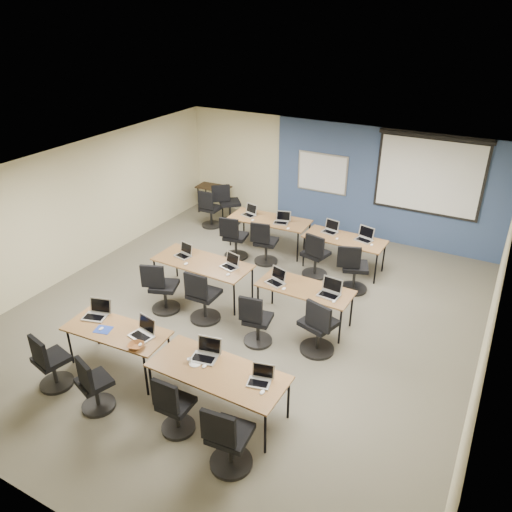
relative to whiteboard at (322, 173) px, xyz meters
The scene contains 58 objects.
floor 4.67m from the whiteboard, 86.12° to the right, with size 8.00×9.00×0.02m, color #6B6354.
ceiling 4.61m from the whiteboard, 86.12° to the right, with size 8.00×9.00×0.02m, color white.
wall_back 0.32m from the whiteboard, 13.87° to the left, with size 8.00×0.04×2.70m, color beige.
wall_front 8.93m from the whiteboard, 88.08° to the right, with size 8.00×0.04×2.70m, color beige.
wall_left 5.77m from the whiteboard, 129.90° to the right, with size 0.04×9.00×2.70m, color beige.
wall_right 6.17m from the whiteboard, 45.83° to the right, with size 0.04×9.00×2.70m, color beige.
blue_accent_panel 1.55m from the whiteboard, ahead, with size 5.50×0.04×2.70m, color #3D5977.
whiteboard is the anchor object (origin of this frame).
projector_screen 2.54m from the whiteboard, ahead, with size 2.40×0.10×1.82m.
training_table_front_left 6.71m from the whiteboard, 95.94° to the right, with size 1.66×0.69×0.73m.
training_table_front_right 6.83m from the whiteboard, 79.95° to the right, with size 1.94×0.81×0.73m.
training_table_mid_left 4.29m from the whiteboard, 100.54° to the right, with size 1.94×0.81×0.73m.
training_table_mid_right 4.38m from the whiteboard, 71.71° to the right, with size 1.68×0.70×0.73m.
training_table_back_left 1.92m from the whiteboard, 109.59° to the right, with size 1.86×0.78×0.73m.
training_table_back_right 2.36m from the whiteboard, 54.96° to the right, with size 1.71×0.71×0.73m.
laptop_0 6.63m from the whiteboard, 100.59° to the right, with size 0.36×0.30×0.27m.
mouse_0 6.83m from the whiteboard, 97.62° to the right, with size 0.06×0.09×0.03m, color white.
task_chair_0 7.64m from the whiteboard, 99.71° to the right, with size 0.50×0.50×0.99m.
laptop_1 6.57m from the whiteboard, 92.05° to the right, with size 0.35×0.30×0.27m.
mouse_1 6.78m from the whiteboard, 90.93° to the right, with size 0.07×0.10×0.04m, color white.
task_chair_1 7.58m from the whiteboard, 92.82° to the right, with size 0.50×0.48×0.96m.
laptop_2 6.61m from the whiteboard, 82.29° to the right, with size 0.36×0.31×0.27m.
mouse_2 6.81m from the whiteboard, 81.71° to the right, with size 0.06×0.09×0.03m, color white.
task_chair_2 7.42m from the whiteboard, 83.21° to the right, with size 0.47×0.47×0.95m.
laptop_3 6.88m from the whiteboard, 74.75° to the right, with size 0.30×0.26×0.23m.
mouse_3 7.08m from the whiteboard, 74.20° to the right, with size 0.06×0.09×0.03m, color white.
task_chair_3 7.73m from the whiteboard, 76.43° to the right, with size 0.55×0.55×1.03m.
laptop_4 4.33m from the whiteboard, 106.78° to the right, with size 0.31×0.27×0.24m.
mouse_4 4.55m from the whiteboard, 102.72° to the right, with size 0.07×0.10×0.04m, color white.
task_chair_4 5.22m from the whiteboard, 102.64° to the right, with size 0.56×0.54×1.01m.
laptop_5 4.11m from the whiteboard, 92.81° to the right, with size 0.32×0.27×0.24m.
mouse_5 4.42m from the whiteboard, 90.89° to the right, with size 0.06×0.10×0.04m, color white.
task_chair_5 5.02m from the whiteboard, 93.23° to the right, with size 0.56×0.56×1.04m.
laptop_6 4.30m from the whiteboard, 78.78° to the right, with size 0.33×0.28×0.25m.
mouse_6 4.50m from the whiteboard, 76.35° to the right, with size 0.06×0.10×0.03m, color white.
task_chair_6 5.24m from the whiteboard, 79.96° to the right, with size 0.49×0.49×0.98m.
laptop_7 4.53m from the whiteboard, 66.10° to the right, with size 0.36×0.31×0.27m.
mouse_7 4.77m from the whiteboard, 65.42° to the right, with size 0.06×0.09×0.03m, color white.
task_chair_7 5.25m from the whiteboard, 68.41° to the right, with size 0.59×0.58×1.05m.
laptop_8 2.10m from the whiteboard, 123.82° to the right, with size 0.32×0.27×0.24m.
mouse_8 2.23m from the whiteboard, 114.96° to the right, with size 0.06×0.10×0.03m, color white.
task_chair_8 2.90m from the whiteboard, 112.78° to the right, with size 0.54×0.54×1.01m.
laptop_9 1.85m from the whiteboard, 98.49° to the right, with size 0.33×0.28×0.25m.
mouse_9 2.08m from the whiteboard, 89.41° to the right, with size 0.06×0.10×0.04m, color white.
task_chair_9 2.63m from the whiteboard, 97.88° to the right, with size 0.53×0.53×1.00m.
laptop_10 1.99m from the whiteboard, 61.63° to the right, with size 0.33×0.28×0.25m.
mouse_10 2.36m from the whiteboard, 59.36° to the right, with size 0.05×0.09×0.03m, color white.
task_chair_10 2.79m from the whiteboard, 70.27° to the right, with size 0.54×0.54×1.02m.
laptop_11 2.47m from the whiteboard, 45.37° to the right, with size 0.35×0.30×0.26m.
mouse_11 2.75m from the whiteboard, 45.02° to the right, with size 0.06×0.09×0.03m, color white.
task_chair_11 3.31m from the whiteboard, 56.12° to the right, with size 0.58×0.56×1.03m.
blue_mousepad 6.82m from the whiteboard, 97.34° to the right, with size 0.25×0.21×0.01m, color #1F39A2.
snack_bowl 6.85m from the whiteboard, 91.13° to the right, with size 0.24×0.24×0.06m, color brown.
snack_plate 6.80m from the whiteboard, 82.97° to the right, with size 0.17×0.17×0.01m, color white.
coffee_cup 6.82m from the whiteboard, 83.56° to the right, with size 0.05×0.05×0.05m, color white.
utility_table 3.05m from the whiteboard, behind, with size 0.89×0.50×0.75m.
spare_chair_a 2.58m from the whiteboard, 159.19° to the right, with size 0.68×0.58×1.05m.
spare_chair_b 2.99m from the whiteboard, 152.45° to the right, with size 0.51×0.51×0.99m.
Camera 1 is at (3.87, -6.69, 5.23)m, focal length 35.00 mm.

